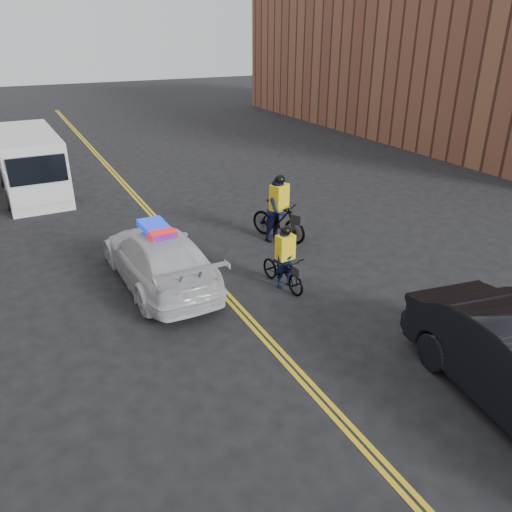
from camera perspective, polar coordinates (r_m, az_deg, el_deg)
The scene contains 8 objects.
ground at distance 11.39m, azimuth 1.34°, elevation -9.64°, with size 120.00×120.00×0.00m, color black.
center_line_left at distance 18.04m, azimuth -10.93°, elevation 3.42°, with size 0.10×60.00×0.01m, color gold.
center_line_right at distance 18.08m, azimuth -10.44°, elevation 3.50°, with size 0.10×60.00×0.01m, color gold.
building_across at distance 37.30m, azimuth 19.93°, elevation 22.00°, with size 12.00×30.00×11.00m, color brown.
police_cruiser at distance 13.72m, azimuth -11.03°, elevation -0.13°, with size 2.32×5.31×1.68m.
cargo_van at distance 22.78m, azimuth -24.33°, elevation 9.44°, with size 2.51×6.17×2.56m.
cyclist_near at distance 13.36m, azimuth 3.34°, elevation -1.15°, with size 0.82×1.84×1.75m.
cyclist_far at distance 16.31m, azimuth 2.67°, elevation 4.77°, with size 1.40×2.24×2.19m.
Camera 1 is at (-4.47, -8.27, 6.44)m, focal length 35.00 mm.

